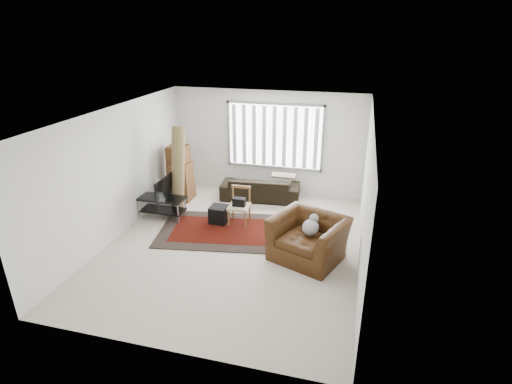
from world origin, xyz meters
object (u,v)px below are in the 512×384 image
tv_stand (163,203)px  armchair (309,235)px  sofa (260,185)px  side_chair (239,205)px  moving_boxes (180,175)px

tv_stand → armchair: size_ratio=0.65×
tv_stand → sofa: (1.91, 1.69, 0.00)m
tv_stand → sofa: bearing=41.5°
side_chair → sofa: bearing=83.5°
tv_stand → armchair: (3.49, -0.86, 0.11)m
moving_boxes → sofa: moving_boxes is taller
tv_stand → armchair: armchair is taller
tv_stand → armchair: 3.60m
sofa → armchair: armchair is taller
tv_stand → sofa: sofa is taller
sofa → moving_boxes: bearing=9.8°
sofa → side_chair: 1.51m
tv_stand → side_chair: size_ratio=1.23×
sofa → side_chair: bearing=80.6°
moving_boxes → side_chair: moving_boxes is taller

